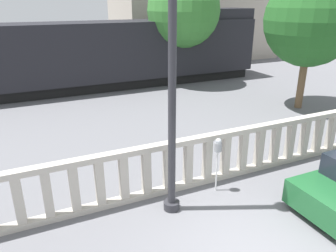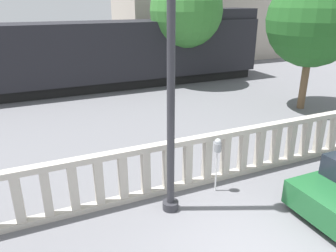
% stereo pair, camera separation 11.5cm
% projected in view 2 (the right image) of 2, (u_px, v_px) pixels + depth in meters
% --- Properties ---
extents(balustrade, '(13.71, 0.24, 1.41)m').
position_uv_depth(balustrade, '(188.00, 163.00, 8.56)').
color(balustrade, '#BCB5A8').
rests_on(balustrade, ground).
extents(lamppost, '(0.41, 0.41, 6.90)m').
position_uv_depth(lamppost, '(171.00, 47.00, 6.50)').
color(lamppost, '#2D2D33').
rests_on(lamppost, ground).
extents(parking_meter, '(0.19, 0.19, 1.49)m').
position_uv_depth(parking_meter, '(218.00, 149.00, 8.19)').
color(parking_meter, silver).
rests_on(parking_meter, ground).
extents(train_near, '(18.22, 2.69, 4.21)m').
position_uv_depth(train_near, '(110.00, 54.00, 18.16)').
color(train_near, black).
rests_on(train_near, ground).
extents(tree_left, '(4.08, 4.08, 6.17)m').
position_uv_depth(tree_left, '(186.00, 11.00, 18.20)').
color(tree_left, brown).
rests_on(tree_left, ground).
extents(tree_right, '(3.94, 3.94, 5.86)m').
position_uv_depth(tree_right, '(314.00, 20.00, 13.81)').
color(tree_right, brown).
rests_on(tree_right, ground).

